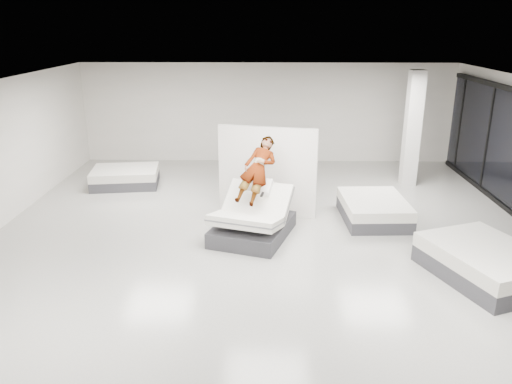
% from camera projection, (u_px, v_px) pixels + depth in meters
% --- Properties ---
extents(room, '(14.00, 14.04, 3.20)m').
position_uv_depth(room, '(268.00, 175.00, 9.60)').
color(room, '#A9A79F').
rests_on(room, ground).
extents(hero_bed, '(1.94, 2.24, 1.16)m').
position_uv_depth(hero_bed, '(253.00, 221.00, 10.67)').
color(hero_bed, '#37363B').
rests_on(hero_bed, floor).
extents(person, '(1.04, 1.60, 1.45)m').
position_uv_depth(person, '(258.00, 180.00, 10.68)').
color(person, slate).
rests_on(person, hero_bed).
extents(remote, '(0.09, 0.15, 0.08)m').
position_uv_depth(remote, '(262.00, 194.00, 10.36)').
color(remote, black).
rests_on(remote, person).
extents(divider_panel, '(2.31, 0.62, 2.13)m').
position_uv_depth(divider_panel, '(267.00, 172.00, 11.72)').
color(divider_panel, white).
rests_on(divider_panel, floor).
extents(flat_bed_right_far, '(1.49, 1.94, 0.52)m').
position_uv_depth(flat_bed_right_far, '(374.00, 209.00, 11.63)').
color(flat_bed_right_far, '#37363B').
rests_on(flat_bed_right_far, floor).
extents(flat_bed_right_near, '(2.25, 2.55, 0.58)m').
position_uv_depth(flat_bed_right_near, '(486.00, 263.00, 8.95)').
color(flat_bed_right_near, '#37363B').
rests_on(flat_bed_right_near, floor).
extents(flat_bed_left_far, '(1.96, 1.58, 0.49)m').
position_uv_depth(flat_bed_left_far, '(125.00, 177.00, 14.11)').
color(flat_bed_left_far, '#37363B').
rests_on(flat_bed_left_far, floor).
extents(column, '(0.40, 0.40, 3.20)m').
position_uv_depth(column, '(412.00, 129.00, 13.78)').
color(column, silver).
rests_on(column, floor).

